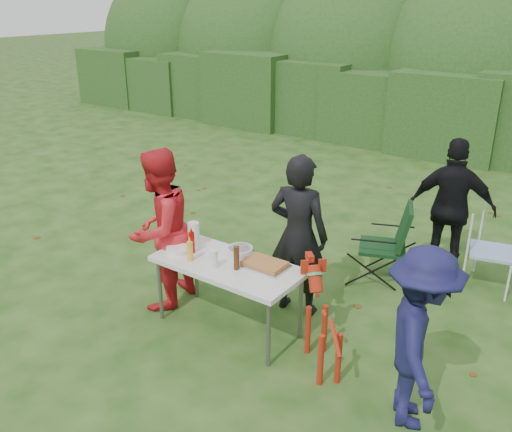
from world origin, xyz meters
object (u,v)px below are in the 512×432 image
Objects in this scene: lawn_chair at (495,249)px; ketchup_bottle at (192,243)px; mustard_bottle at (190,251)px; person_cook at (299,236)px; person_black_puffy at (452,208)px; camping_chair at (383,243)px; dog at (323,327)px; paper_towel_roll at (194,234)px; folding_table at (228,268)px; child at (419,339)px; beer_bottle at (236,258)px; person_red_jacket at (159,230)px.

lawn_chair is 3.47m from ketchup_bottle.
person_cook is at bearing 51.12° from mustard_bottle.
person_black_puffy is 0.92m from camping_chair.
camping_chair is 1.01× the size of lawn_chair.
ketchup_bottle is (-0.10, 0.14, 0.01)m from mustard_bottle.
dog is (-0.31, -2.50, -0.41)m from person_black_puffy.
paper_towel_roll reaches higher than dog.
paper_towel_roll reaches higher than ketchup_bottle.
dog is 0.95× the size of lawn_chair.
person_black_puffy is at bearing 60.66° from folding_table.
child is 5.81× the size of paper_towel_roll.
beer_bottle is at bearing -13.14° from paper_towel_roll.
mustard_bottle is 0.17m from ketchup_bottle.
child reaches higher than camping_chair.
person_red_jacket reaches higher than dog.
person_cook reaches higher than dog.
paper_towel_roll reaches higher than beer_bottle.
mustard_bottle is 0.50m from beer_bottle.
person_black_puffy reaches higher than paper_towel_roll.
child reaches higher than ketchup_bottle.
person_cook is 7.92× the size of ketchup_bottle.
paper_towel_roll is (-1.93, -2.38, 0.03)m from person_black_puffy.
dog is 3.80× the size of beer_bottle.
child reaches higher than beer_bottle.
person_red_jacket is at bearing 179.43° from ketchup_bottle.
person_cook is 0.79m from beer_bottle.
ketchup_bottle is at bearing 125.84° from mustard_bottle.
person_red_jacket is 3.80m from lawn_chair.
person_red_jacket reaches higher than lawn_chair.
folding_table is 2.86m from person_black_puffy.
beer_bottle reaches higher than folding_table.
child is 1.84m from beer_bottle.
person_cook is 1.11m from dog.
child is at bearing 88.37° from person_black_puffy.
lawn_chair is at bearing 51.54° from folding_table.
folding_table is at bearing 59.00° from child.
beer_bottle is at bearing 60.11° from child.
person_cook reaches higher than folding_table.
person_black_puffy reaches higher than mustard_bottle.
paper_towel_roll is at bearing 168.25° from folding_table.
ketchup_bottle reaches higher than folding_table.
folding_table is at bearing 3.38° from ketchup_bottle.
person_black_puffy reaches higher than ketchup_bottle.
beer_bottle is at bearing 49.79° from person_black_puffy.
folding_table is at bearing 83.10° from person_red_jacket.
person_cook is at bearing 111.79° from person_red_jacket.
ketchup_bottle is 0.92× the size of beer_bottle.
dog is 4.56× the size of mustard_bottle.
camping_chair is at bearing -121.03° from person_cook.
beer_bottle reaches higher than mustard_bottle.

